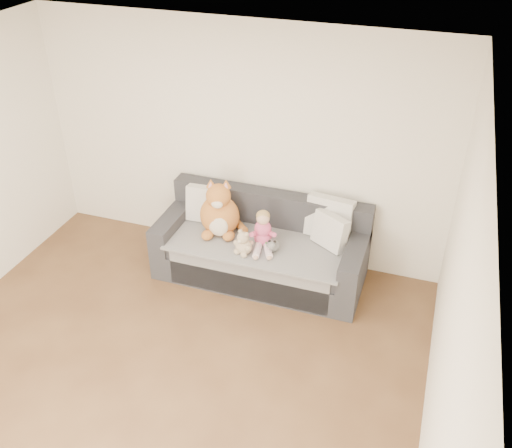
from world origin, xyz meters
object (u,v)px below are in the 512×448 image
Objects in this scene: plush_cat at (220,213)px; sofa at (262,250)px; toddler at (263,232)px; teddy_bear at (243,245)px; sippy_cup at (270,244)px.

sofa is at bearing -7.99° from plush_cat.
toddler is 0.25m from teddy_bear.
sofa is 5.43× the size of toddler.
teddy_bear reaches higher than sippy_cup.
sippy_cup is at bearing -49.63° from sofa.
toddler is 0.62× the size of plush_cat.
toddler reaches higher than sippy_cup.
toddler is 3.56× the size of sippy_cup.
plush_cat is 0.49m from teddy_bear.
toddler is at bearing -68.05° from sofa.
teddy_bear is 2.40× the size of sippy_cup.
teddy_bear is at bearing -53.06° from plush_cat.
sofa is at bearing 94.14° from toddler.
plush_cat is 2.38× the size of teddy_bear.
toddler is 1.48× the size of teddy_bear.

